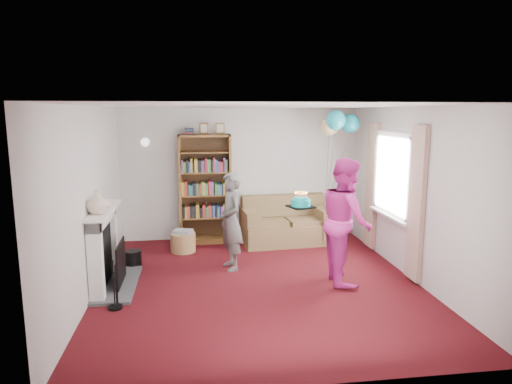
{
  "coord_description": "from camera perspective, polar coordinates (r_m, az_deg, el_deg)",
  "views": [
    {
      "loc": [
        -0.88,
        -6.12,
        2.42
      ],
      "look_at": [
        0.04,
        0.6,
        1.23
      ],
      "focal_mm": 32.0,
      "sensor_mm": 36.0,
      "label": 1
    }
  ],
  "objects": [
    {
      "name": "window_bay",
      "position": [
        7.49,
        16.65,
        0.21
      ],
      "size": [
        0.14,
        2.02,
        2.2
      ],
      "color": "white",
      "rests_on": "ground"
    },
    {
      "name": "wall_sconce",
      "position": [
        8.54,
        -13.69,
        6.09
      ],
      "size": [
        0.16,
        0.23,
        0.16
      ],
      "color": "gold",
      "rests_on": "ground"
    },
    {
      "name": "bookcase",
      "position": [
        8.55,
        -6.38,
        0.25
      ],
      "size": [
        0.95,
        0.42,
        2.22
      ],
      "color": "#472B14",
      "rests_on": "ground"
    },
    {
      "name": "wall_back",
      "position": [
        8.75,
        -1.95,
        2.3
      ],
      "size": [
        4.5,
        0.02,
        2.5
      ],
      "primitive_type": "cube",
      "color": "silver",
      "rests_on": "ground"
    },
    {
      "name": "ground",
      "position": [
        6.64,
        0.38,
        -11.4
      ],
      "size": [
        5.0,
        5.0,
        0.0
      ],
      "primitive_type": "plane",
      "color": "black",
      "rests_on": "ground"
    },
    {
      "name": "birthday_cake",
      "position": [
        6.68,
        5.62,
        -1.35
      ],
      "size": [
        0.34,
        0.34,
        0.22
      ],
      "rotation": [
        0.0,
        0.0,
        0.31
      ],
      "color": "black",
      "rests_on": "ground"
    },
    {
      "name": "wall_right",
      "position": [
        6.98,
        19.1,
        -0.23
      ],
      "size": [
        0.02,
        5.0,
        2.5
      ],
      "primitive_type": "cube",
      "color": "silver",
      "rests_on": "ground"
    },
    {
      "name": "person_striped",
      "position": [
        7.05,
        -3.15,
        -3.66
      ],
      "size": [
        0.49,
        0.63,
        1.52
      ],
      "primitive_type": "imported",
      "rotation": [
        0.0,
        0.0,
        -1.33
      ],
      "color": "black",
      "rests_on": "ground"
    },
    {
      "name": "wicker_basket",
      "position": [
        8.14,
        -9.1,
        -6.14
      ],
      "size": [
        0.44,
        0.44,
        0.39
      ],
      "rotation": [
        0.0,
        0.0,
        -0.33
      ],
      "color": "olive",
      "rests_on": "ground"
    },
    {
      "name": "mantel_vase",
      "position": [
        6.2,
        -19.18,
        -1.19
      ],
      "size": [
        0.31,
        0.31,
        0.31
      ],
      "primitive_type": "imported",
      "rotation": [
        0.0,
        0.0,
        -0.06
      ],
      "color": "beige",
      "rests_on": "fireplace"
    },
    {
      "name": "wall_left",
      "position": [
        6.38,
        -20.13,
        -1.2
      ],
      "size": [
        0.02,
        5.0,
        2.5
      ],
      "primitive_type": "cube",
      "color": "silver",
      "rests_on": "ground"
    },
    {
      "name": "ceiling",
      "position": [
        6.18,
        0.41,
        10.77
      ],
      "size": [
        4.5,
        5.0,
        0.01
      ],
      "primitive_type": "cube",
      "color": "white",
      "rests_on": "wall_back"
    },
    {
      "name": "fireplace",
      "position": [
        6.7,
        -17.96,
        -7.06
      ],
      "size": [
        0.55,
        1.8,
        1.12
      ],
      "color": "#3F3F42",
      "rests_on": "ground"
    },
    {
      "name": "balloons",
      "position": [
        8.27,
        10.26,
        8.44
      ],
      "size": [
        0.67,
        0.72,
        1.8
      ],
      "color": "#3F3F3F",
      "rests_on": "ground"
    },
    {
      "name": "sofa",
      "position": [
        8.62,
        3.7,
        -4.11
      ],
      "size": [
        1.62,
        0.86,
        0.86
      ],
      "rotation": [
        0.0,
        0.0,
        0.08
      ],
      "color": "brown",
      "rests_on": "ground"
    },
    {
      "name": "person_magenta",
      "position": [
        6.62,
        11.17,
        -3.5
      ],
      "size": [
        0.73,
        0.91,
        1.8
      ],
      "primitive_type": "imported",
      "rotation": [
        0.0,
        0.0,
        1.51
      ],
      "color": "#CB288D",
      "rests_on": "ground"
    }
  ]
}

